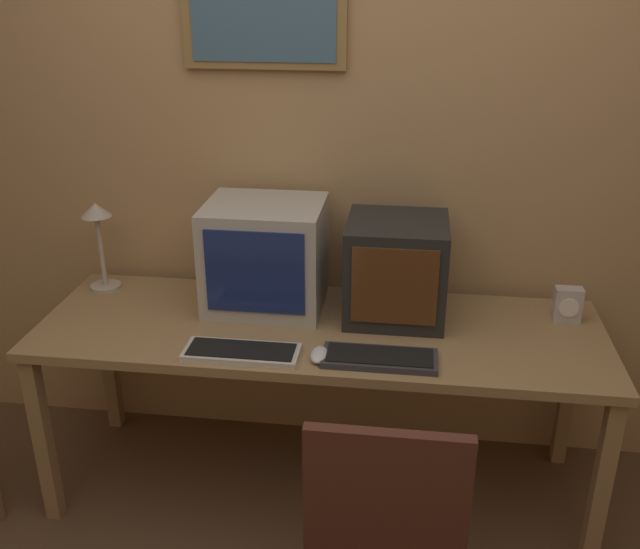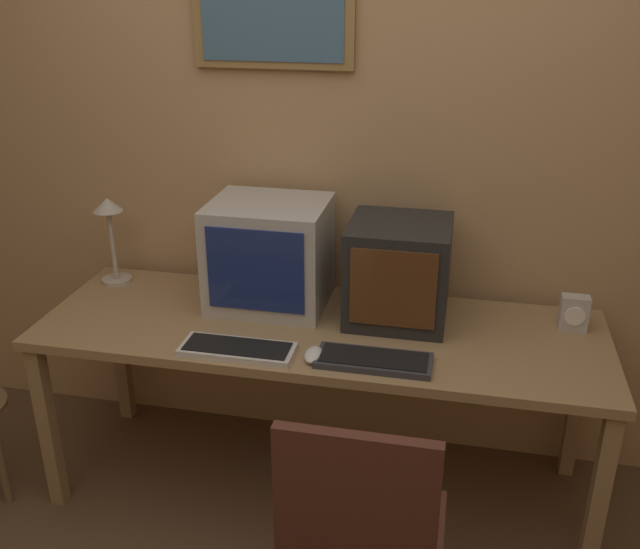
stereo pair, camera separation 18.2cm
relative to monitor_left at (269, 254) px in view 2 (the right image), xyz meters
name	(u,v)px [view 2 (the right image)]	position (x,y,z in m)	size (l,w,h in m)	color
wall_back	(342,153)	(0.23, 0.27, 0.35)	(8.00, 0.08, 2.60)	tan
desk	(320,342)	(0.23, -0.16, -0.28)	(2.11, 0.71, 0.75)	#99754C
monitor_left	(269,254)	(0.00, 0.00, 0.00)	(0.45, 0.39, 0.42)	#B7B2A8
monitor_right	(398,271)	(0.51, -0.02, -0.02)	(0.37, 0.37, 0.38)	black
keyboard_main	(238,349)	(-0.01, -0.41, -0.20)	(0.40, 0.15, 0.03)	beige
keyboard_side	(374,360)	(0.47, -0.39, -0.20)	(0.39, 0.16, 0.03)	#333338
mouse_near_keyboard	(314,355)	(0.26, -0.40, -0.19)	(0.06, 0.11, 0.03)	silver
desk_clock	(574,313)	(1.15, 0.01, -0.14)	(0.10, 0.06, 0.13)	#B7B2AD
desk_lamp	(110,225)	(-0.70, 0.06, 0.05)	(0.13, 0.13, 0.37)	#B2A899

